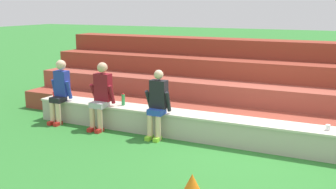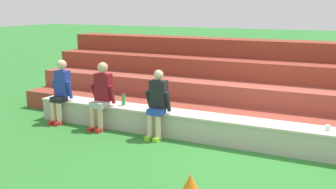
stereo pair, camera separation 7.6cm
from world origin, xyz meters
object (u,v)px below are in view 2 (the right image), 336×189
person_far_left (61,89)px  plastic_cup_middle (328,128)px  person_center (157,103)px  water_bottle_center_gap (123,100)px  plastic_cup_right_end (55,94)px  sports_cone (191,182)px  person_left_of_center (101,94)px

person_far_left → plastic_cup_middle: size_ratio=14.09×
person_center → plastic_cup_middle: person_center is taller
person_center → water_bottle_center_gap: bearing=162.7°
plastic_cup_right_end → person_far_left: bearing=-32.8°
person_center → plastic_cup_middle: (3.19, 0.28, -0.18)m
water_bottle_center_gap → plastic_cup_right_end: size_ratio=2.01×
plastic_cup_right_end → sports_cone: bearing=-26.3°
sports_cone → plastic_cup_middle: bearing=52.5°
plastic_cup_middle → sports_cone: plastic_cup_middle is taller
water_bottle_center_gap → person_left_of_center: bearing=-144.6°
person_far_left → person_center: person_far_left is taller
plastic_cup_right_end → person_center: bearing=-5.7°
plastic_cup_middle → plastic_cup_right_end: plastic_cup_right_end is taller
person_left_of_center → person_center: person_left_of_center is taller
plastic_cup_middle → sports_cone: size_ratio=0.43×
plastic_cup_middle → plastic_cup_right_end: (-6.08, 0.01, 0.01)m
person_center → plastic_cup_right_end: bearing=174.3°
water_bottle_center_gap → plastic_cup_right_end: (-1.89, -0.02, -0.06)m
person_left_of_center → water_bottle_center_gap: person_left_of_center is taller
person_left_of_center → sports_cone: size_ratio=6.07×
water_bottle_center_gap → plastic_cup_middle: water_bottle_center_gap is taller
water_bottle_center_gap → sports_cone: (2.52, -2.21, -0.51)m
sports_cone → person_center: bearing=128.8°
person_center → water_bottle_center_gap: (-0.99, 0.31, -0.11)m
person_left_of_center → person_center: bearing=-1.5°
person_far_left → plastic_cup_right_end: bearing=147.2°
plastic_cup_right_end → person_left_of_center: bearing=-9.4°
person_left_of_center → plastic_cup_middle: bearing=3.1°
person_left_of_center → plastic_cup_right_end: bearing=170.6°
person_left_of_center → plastic_cup_right_end: (-1.51, 0.25, -0.21)m
water_bottle_center_gap → plastic_cup_middle: bearing=-0.4°
person_far_left → plastic_cup_right_end: 0.50m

